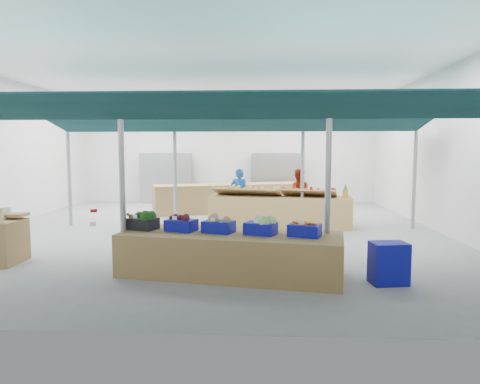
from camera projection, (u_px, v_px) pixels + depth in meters
The scene contains 22 objects.
floor at pixel (209, 230), 11.40m from camera, with size 13.00×13.00×0.00m, color gray.
hall at pixel (215, 133), 12.57m from camera, with size 13.00×13.00×13.00m.
pole_grid at pixel (233, 164), 9.45m from camera, with size 10.00×4.60×3.00m.
awnings at pixel (233, 120), 9.35m from camera, with size 9.50×7.08×0.30m.
back_shelving_left at pixel (166, 178), 17.39m from camera, with size 2.00×0.50×2.00m, color #B23F33.
back_shelving_right at pixel (277, 179), 17.17m from camera, with size 2.00×0.50×2.00m, color #B23F33.
veg_counter at pixel (231, 254), 7.24m from camera, with size 3.72×1.24×0.72m, color olive.
fruit_counter at pixel (280, 211), 12.01m from camera, with size 3.93×0.94×0.84m, color olive.
far_counter at pixel (231, 198), 14.92m from camera, with size 5.36×1.07×0.97m, color olive.
crate_stack at pixel (389, 263), 6.76m from camera, with size 0.56×0.39×0.67m, color #0D118E.
vendor_left at pixel (239, 194), 13.13m from camera, with size 0.57×0.38×1.57m, color #1A4EAA.
vendor_right at pixel (298, 194), 13.04m from camera, with size 0.76×0.60×1.57m, color maroon.
crate_broccoli at pixel (143, 220), 7.54m from camera, with size 0.59×0.50×0.35m.
crate_beets at pixel (181, 223), 7.39m from camera, with size 0.59×0.50×0.29m.
crate_celeriac at pixel (219, 224), 7.24m from camera, with size 0.59×0.50×0.31m.
crate_cabbage at pixel (261, 225), 7.08m from camera, with size 0.59×0.50×0.35m.
crate_carrots at pixel (305, 229), 6.92m from camera, with size 0.59×0.50×0.29m.
sparrow at pixel (130, 216), 7.45m from camera, with size 0.12×0.09×0.11m.
pole_ribbon at pixel (94, 212), 7.20m from camera, with size 0.12×0.12×0.28m.
apple_heap_yellow at pixel (246, 190), 12.03m from camera, with size 2.01×1.15×0.27m.
apple_heap_red at pixel (309, 191), 11.73m from camera, with size 1.63×1.05×0.27m.
pineapple at pixel (345, 191), 11.55m from camera, with size 0.14×0.14×0.39m.
Camera 1 is at (1.39, -11.19, 2.10)m, focal length 32.00 mm.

